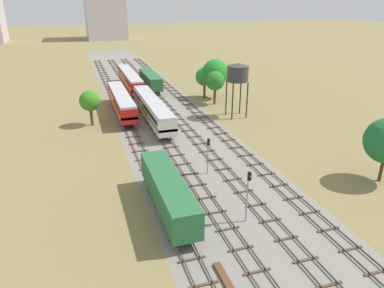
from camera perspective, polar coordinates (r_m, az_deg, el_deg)
name	(u,v)px	position (r m, az deg, el deg)	size (l,w,h in m)	color
ground_plane	(158,111)	(70.16, -5.44, 5.23)	(480.00, 480.00, 0.00)	olive
ballast_bed	(158,111)	(70.16, -5.44, 5.24)	(17.61, 176.00, 0.01)	gray
track_far_left	(122,112)	(70.01, -11.08, 4.99)	(2.40, 126.00, 0.29)	#47382D
track_left	(145,110)	(70.64, -7.43, 5.38)	(2.40, 126.00, 0.29)	#47382D
track_centre_left	(168,108)	(71.55, -3.84, 5.74)	(2.40, 126.00, 0.29)	#47382D
track_centre	(190,106)	(72.73, -0.36, 6.06)	(2.40, 126.00, 0.29)	#47382D
freight_boxcar_far_left_nearest	(168,191)	(36.50, -3.82, -7.38)	(2.87, 14.00, 3.60)	#286638
passenger_coach_left_near	(152,108)	(63.12, -6.28, 5.73)	(2.96, 22.00, 3.80)	beige
diesel_railcar_far_left_mid	(121,101)	(68.54, -11.14, 6.76)	(2.96, 20.50, 3.80)	red
freight_boxcar_centre_left_midfar	(151,80)	(86.20, -6.57, 10.09)	(2.87, 14.00, 3.60)	#286638
passenger_coach_left_far	(130,78)	(87.28, -9.80, 10.18)	(2.96, 22.00, 3.80)	red
water_tower	(238,73)	(65.17, 7.25, 11.08)	(3.97, 3.97, 9.73)	#2D2826
signal_post_nearest	(248,190)	(34.78, 8.84, -7.23)	(0.28, 0.47, 5.54)	gray
signal_post_near	(208,151)	(43.86, 2.57, -1.11)	(0.28, 0.47, 4.79)	gray
lineside_tree_1	(215,73)	(77.88, 3.74, 11.20)	(5.64, 5.64, 8.38)	#4C331E
lineside_tree_2	(215,81)	(73.51, 3.66, 9.93)	(3.87, 3.87, 6.75)	#4C331E
lineside_tree_3	(90,101)	(63.09, -15.87, 6.56)	(3.49, 3.49, 6.06)	#4C331E
lineside_tree_4	(205,77)	(78.30, 2.01, 10.59)	(3.92, 3.92, 6.59)	#4C331E
skyline_tower_1	(105,9)	(200.38, -13.66, 20.00)	(19.31, 21.78, 28.76)	#C0B4C1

